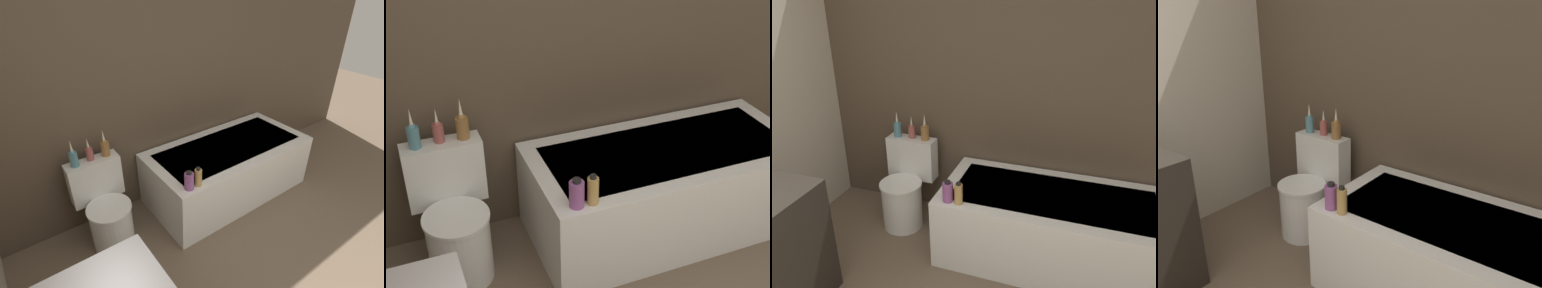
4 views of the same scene
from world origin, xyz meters
The scene contains 8 objects.
wall_back_tiled centered at (0.00, 2.39, 1.30)m, with size 6.40×0.06×2.60m.
bathtub centered at (0.65, 1.94, 0.29)m, with size 1.66×0.80×0.57m.
toilet centered at (-0.63, 2.03, 0.33)m, with size 0.44×0.51×0.75m.
vase_gold centered at (-0.76, 2.20, 0.83)m, with size 0.07×0.07×0.24m.
vase_silver centered at (-0.63, 2.21, 0.82)m, with size 0.06×0.06×0.20m.
vase_bronze centered at (-0.50, 2.21, 0.83)m, with size 0.07×0.07×0.24m.
shampoo_bottle_tall centered at (-0.06, 1.62, 0.65)m, with size 0.08×0.08×0.17m.
shampoo_bottle_short centered at (0.03, 1.61, 0.65)m, with size 0.06×0.06×0.17m.
Camera 3 is at (0.80, -0.53, 2.07)m, focal length 35.00 mm.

